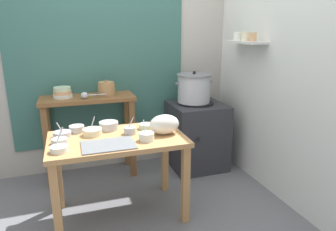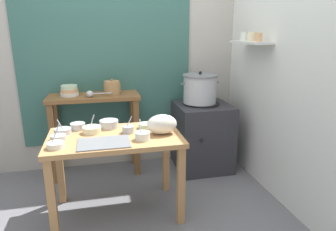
{
  "view_description": "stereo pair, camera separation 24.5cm",
  "coord_description": "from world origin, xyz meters",
  "px_view_note": "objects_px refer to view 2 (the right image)",
  "views": [
    {
      "loc": [
        -0.49,
        -2.36,
        1.57
      ],
      "look_at": [
        0.34,
        0.14,
        0.82
      ],
      "focal_mm": 32.31,
      "sensor_mm": 36.0,
      "label": 1
    },
    {
      "loc": [
        -0.25,
        -2.43,
        1.57
      ],
      "look_at": [
        0.34,
        0.14,
        0.82
      ],
      "focal_mm": 32.31,
      "sensor_mm": 36.0,
      "label": 2
    }
  ],
  "objects_px": {
    "serving_tray": "(104,143)",
    "plastic_bag": "(162,124)",
    "prep_table": "(116,148)",
    "stove_block": "(202,136)",
    "prep_bowl_2": "(146,125)",
    "prep_bowl_5": "(128,129)",
    "bowl_stack_enamel": "(69,91)",
    "prep_bowl_6": "(92,129)",
    "prep_bowl_3": "(58,137)",
    "clay_pot": "(112,88)",
    "steamer_pot": "(200,89)",
    "prep_bowl_4": "(56,145)",
    "back_shelf_table": "(95,115)",
    "prep_bowl_0": "(109,124)",
    "prep_bowl_8": "(78,126)",
    "ladle": "(91,94)",
    "prep_bowl_7": "(142,135)",
    "prep_bowl_1": "(63,131)"
  },
  "relations": [
    {
      "from": "prep_bowl_4",
      "to": "prep_bowl_7",
      "type": "xyz_separation_m",
      "value": [
        0.66,
        0.03,
        0.01
      ]
    },
    {
      "from": "prep_bowl_0",
      "to": "prep_bowl_2",
      "type": "height_order",
      "value": "prep_bowl_0"
    },
    {
      "from": "stove_block",
      "to": "ladle",
      "type": "height_order",
      "value": "ladle"
    },
    {
      "from": "prep_bowl_4",
      "to": "clay_pot",
      "type": "bearing_deg",
      "value": 64.76
    },
    {
      "from": "prep_table",
      "to": "prep_bowl_5",
      "type": "relative_size",
      "value": 7.73
    },
    {
      "from": "prep_bowl_6",
      "to": "prep_bowl_8",
      "type": "bearing_deg",
      "value": 134.43
    },
    {
      "from": "prep_bowl_3",
      "to": "clay_pot",
      "type": "bearing_deg",
      "value": 60.45
    },
    {
      "from": "prep_table",
      "to": "prep_bowl_6",
      "type": "relative_size",
      "value": 7.02
    },
    {
      "from": "steamer_pot",
      "to": "prep_bowl_0",
      "type": "relative_size",
      "value": 2.6
    },
    {
      "from": "stove_block",
      "to": "prep_bowl_8",
      "type": "relative_size",
      "value": 6.04
    },
    {
      "from": "prep_bowl_0",
      "to": "prep_bowl_4",
      "type": "bearing_deg",
      "value": -135.4
    },
    {
      "from": "bowl_stack_enamel",
      "to": "prep_bowl_6",
      "type": "relative_size",
      "value": 1.23
    },
    {
      "from": "steamer_pot",
      "to": "prep_bowl_3",
      "type": "relative_size",
      "value": 3.51
    },
    {
      "from": "serving_tray",
      "to": "prep_bowl_8",
      "type": "bearing_deg",
      "value": 117.7
    },
    {
      "from": "prep_table",
      "to": "prep_bowl_2",
      "type": "height_order",
      "value": "prep_bowl_2"
    },
    {
      "from": "serving_tray",
      "to": "prep_bowl_0",
      "type": "distance_m",
      "value": 0.4
    },
    {
      "from": "steamer_pot",
      "to": "prep_bowl_7",
      "type": "distance_m",
      "value": 1.19
    },
    {
      "from": "prep_bowl_3",
      "to": "prep_bowl_5",
      "type": "bearing_deg",
      "value": 5.47
    },
    {
      "from": "clay_pot",
      "to": "bowl_stack_enamel",
      "type": "distance_m",
      "value": 0.44
    },
    {
      "from": "prep_bowl_0",
      "to": "prep_bowl_1",
      "type": "xyz_separation_m",
      "value": [
        -0.39,
        -0.08,
        -0.01
      ]
    },
    {
      "from": "stove_block",
      "to": "prep_bowl_3",
      "type": "relative_size",
      "value": 6.29
    },
    {
      "from": "serving_tray",
      "to": "prep_bowl_3",
      "type": "distance_m",
      "value": 0.39
    },
    {
      "from": "steamer_pot",
      "to": "prep_bowl_4",
      "type": "relative_size",
      "value": 2.43
    },
    {
      "from": "stove_block",
      "to": "back_shelf_table",
      "type": "bearing_deg",
      "value": 173.79
    },
    {
      "from": "prep_table",
      "to": "clay_pot",
      "type": "xyz_separation_m",
      "value": [
        0.03,
        0.84,
        0.36
      ]
    },
    {
      "from": "clay_pot",
      "to": "prep_bowl_6",
      "type": "relative_size",
      "value": 1.13
    },
    {
      "from": "prep_table",
      "to": "back_shelf_table",
      "type": "bearing_deg",
      "value": 101.23
    },
    {
      "from": "prep_bowl_3",
      "to": "prep_bowl_8",
      "type": "height_order",
      "value": "prep_bowl_8"
    },
    {
      "from": "prep_bowl_2",
      "to": "prep_bowl_6",
      "type": "height_order",
      "value": "prep_bowl_6"
    },
    {
      "from": "steamer_pot",
      "to": "prep_bowl_4",
      "type": "height_order",
      "value": "steamer_pot"
    },
    {
      "from": "prep_table",
      "to": "stove_block",
      "type": "relative_size",
      "value": 1.41
    },
    {
      "from": "prep_table",
      "to": "plastic_bag",
      "type": "height_order",
      "value": "plastic_bag"
    },
    {
      "from": "prep_bowl_5",
      "to": "prep_bowl_7",
      "type": "distance_m",
      "value": 0.22
    },
    {
      "from": "prep_table",
      "to": "prep_bowl_3",
      "type": "bearing_deg",
      "value": -179.0
    },
    {
      "from": "prep_bowl_0",
      "to": "prep_bowl_2",
      "type": "bearing_deg",
      "value": -14.94
    },
    {
      "from": "prep_table",
      "to": "back_shelf_table",
      "type": "height_order",
      "value": "back_shelf_table"
    },
    {
      "from": "prep_bowl_0",
      "to": "prep_bowl_2",
      "type": "xyz_separation_m",
      "value": [
        0.32,
        -0.09,
        -0.01
      ]
    },
    {
      "from": "bowl_stack_enamel",
      "to": "prep_bowl_7",
      "type": "height_order",
      "value": "bowl_stack_enamel"
    },
    {
      "from": "plastic_bag",
      "to": "prep_bowl_7",
      "type": "distance_m",
      "value": 0.21
    },
    {
      "from": "prep_bowl_5",
      "to": "prep_bowl_7",
      "type": "bearing_deg",
      "value": -64.93
    },
    {
      "from": "ladle",
      "to": "prep_bowl_3",
      "type": "distance_m",
      "value": 0.8
    },
    {
      "from": "prep_bowl_2",
      "to": "prep_bowl_5",
      "type": "height_order",
      "value": "prep_bowl_5"
    },
    {
      "from": "plastic_bag",
      "to": "prep_bowl_2",
      "type": "height_order",
      "value": "plastic_bag"
    },
    {
      "from": "bowl_stack_enamel",
      "to": "prep_bowl_6",
      "type": "xyz_separation_m",
      "value": [
        0.22,
        -0.75,
        -0.2
      ]
    },
    {
      "from": "prep_bowl_3",
      "to": "stove_block",
      "type": "bearing_deg",
      "value": 25.85
    },
    {
      "from": "clay_pot",
      "to": "prep_bowl_5",
      "type": "height_order",
      "value": "clay_pot"
    },
    {
      "from": "prep_bowl_6",
      "to": "prep_bowl_5",
      "type": "bearing_deg",
      "value": -12.6
    },
    {
      "from": "serving_tray",
      "to": "plastic_bag",
      "type": "bearing_deg",
      "value": 13.85
    },
    {
      "from": "bowl_stack_enamel",
      "to": "prep_bowl_4",
      "type": "relative_size",
      "value": 1.07
    },
    {
      "from": "ladle",
      "to": "prep_bowl_5",
      "type": "relative_size",
      "value": 1.8
    }
  ]
}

